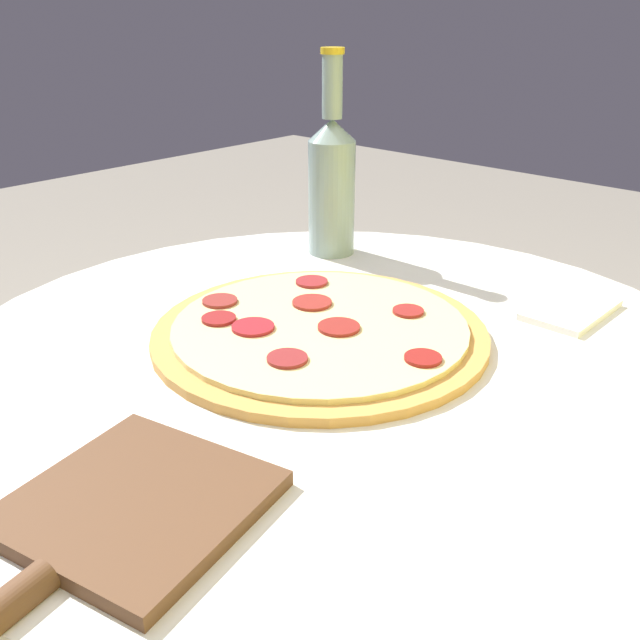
{
  "coord_description": "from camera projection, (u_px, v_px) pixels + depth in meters",
  "views": [
    {
      "loc": [
        0.48,
        0.42,
        1.08
      ],
      "look_at": [
        -0.01,
        -0.03,
        0.77
      ],
      "focal_mm": 40.0,
      "sensor_mm": 36.0,
      "label": 1
    }
  ],
  "objects": [
    {
      "name": "table",
      "position": [
        335.0,
        523.0,
        0.81
      ],
      "size": [
        0.81,
        0.81,
        0.75
      ],
      "color": "silver",
      "rests_on": "ground_plane"
    },
    {
      "name": "pizza",
      "position": [
        320.0,
        331.0,
        0.74
      ],
      "size": [
        0.35,
        0.35,
        0.02
      ],
      "color": "#C68E47",
      "rests_on": "table"
    },
    {
      "name": "beer_bottle",
      "position": [
        332.0,
        180.0,
        0.95
      ],
      "size": [
        0.06,
        0.06,
        0.27
      ],
      "color": "gray",
      "rests_on": "table"
    },
    {
      "name": "pizza_paddle",
      "position": [
        105.0,
        529.0,
        0.47
      ],
      "size": [
        0.32,
        0.18,
        0.02
      ],
      "rotation": [
        0.0,
        0.0,
        0.21
      ],
      "color": "brown",
      "rests_on": "table"
    },
    {
      "name": "napkin",
      "position": [
        571.0,
        310.0,
        0.8
      ],
      "size": [
        0.12,
        0.07,
        0.01
      ],
      "color": "white",
      "rests_on": "table"
    }
  ]
}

